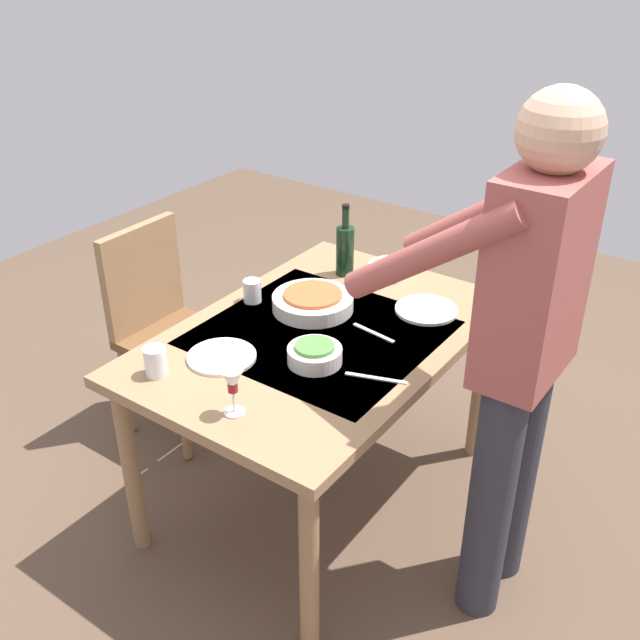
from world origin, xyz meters
TOP-DOWN VIEW (x-y plane):
  - ground_plane at (0.00, 0.00)m, footprint 6.00×6.00m
  - dining_table at (0.00, 0.00)m, footprint 1.33×0.90m
  - chair_near at (-0.02, -0.83)m, footprint 0.40×0.40m
  - person_server at (0.02, 0.71)m, footprint 0.42×0.61m
  - wine_bottle at (-0.44, -0.19)m, footprint 0.07×0.07m
  - wine_glass_left at (0.53, 0.07)m, footprint 0.07×0.07m
  - water_cup_near_left at (-0.04, -0.34)m, footprint 0.07×0.07m
  - water_cup_near_right at (0.52, -0.27)m, footprint 0.07×0.07m
  - serving_bowl_pasta at (-0.12, -0.12)m, footprint 0.30×0.30m
  - side_bowl_salad at (0.17, 0.10)m, footprint 0.18×0.18m
  - side_bowl_bread at (-0.52, -0.04)m, footprint 0.16×0.16m
  - dinner_plate_near at (-0.35, 0.23)m, footprint 0.23×0.23m
  - dinner_plate_far at (0.33, -0.17)m, footprint 0.23×0.23m
  - table_knife at (0.13, 0.31)m, footprint 0.08×0.19m
  - table_fork at (-0.10, 0.16)m, footprint 0.04×0.18m

SIDE VIEW (x-z plane):
  - ground_plane at x=0.00m, z-range 0.00..0.00m
  - chair_near at x=-0.02m, z-range 0.07..0.98m
  - dining_table at x=0.00m, z-range 0.29..1.04m
  - table_knife at x=0.13m, z-range 0.75..0.75m
  - table_fork at x=-0.10m, z-range 0.75..0.75m
  - dinner_plate_near at x=-0.35m, z-range 0.75..0.76m
  - dinner_plate_far at x=0.33m, z-range 0.75..0.76m
  - serving_bowl_pasta at x=-0.12m, z-range 0.75..0.82m
  - side_bowl_salad at x=0.17m, z-range 0.75..0.82m
  - side_bowl_bread at x=-0.52m, z-range 0.75..0.82m
  - water_cup_near_left at x=-0.04m, z-range 0.75..0.84m
  - water_cup_near_right at x=0.52m, z-range 0.75..0.85m
  - wine_glass_left at x=0.53m, z-range 0.78..0.93m
  - wine_bottle at x=-0.44m, z-range 0.71..1.01m
  - person_server at x=0.02m, z-range 0.12..1.81m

